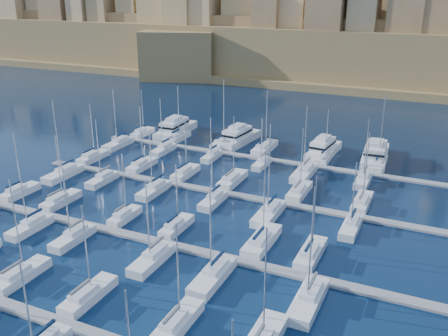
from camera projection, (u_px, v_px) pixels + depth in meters
The scene contains 48 objects.
ground at pixel (199, 214), 88.06m from camera, with size 600.00×600.00×0.00m, color black.
pontoon_near at pixel (68, 326), 59.00m from camera, with size 84.00×2.00×0.40m, color slate.
pontoon_mid_near at pixel (164, 243), 77.76m from camera, with size 84.00×2.00×0.40m, color slate.
pontoon_mid_far at pixel (223, 193), 96.51m from camera, with size 84.00×2.00×0.40m, color slate.
pontoon_far at pixel (263, 159), 115.27m from camera, with size 84.00×2.00×0.40m, color slate.
sailboat_2 at pixel (21, 275), 68.34m from camera, with size 2.67×8.90×14.88m.
sailboat_3 at pixel (88, 295), 63.90m from camera, with size 2.69×8.98×13.41m.
sailboat_4 at pixel (177, 323), 58.71m from camera, with size 2.65×8.85×13.85m.
sailboat_12 at pixel (20, 192), 95.65m from camera, with size 2.52×8.39×12.52m.
sailboat_13 at pixel (61, 200), 91.87m from camera, with size 2.60×8.66×13.37m.
sailboat_14 at pixel (125, 216), 85.68m from camera, with size 2.24×7.47×12.22m.
sailboat_15 at pixel (176, 226), 82.03m from camera, with size 2.43×8.09×11.64m.
sailboat_16 at pixel (262, 241), 77.33m from camera, with size 3.13×10.44×15.36m.
sailboat_17 at pixel (311, 253), 73.80m from camera, with size 2.82×9.39×13.17m.
sailboat_19 at pixel (30, 227), 81.90m from camera, with size 2.57×8.57×12.89m.
sailboat_20 at pixel (73, 237), 78.44m from camera, with size 2.56×8.53×14.20m.
sailboat_21 at pixel (152, 259), 72.34m from camera, with size 2.78×9.26×13.54m.
sailboat_22 at pixel (213, 276), 68.12m from camera, with size 3.01×10.04×14.35m.
sailboat_23 at pixel (308, 300), 62.86m from camera, with size 3.03×10.10×16.76m.
sailboat_24 at pixel (93, 157), 114.75m from camera, with size 2.70×9.00×13.45m.
sailboat_25 at pixel (142, 165), 109.51m from camera, with size 2.66×8.88×14.14m.
sailboat_26 at pixel (185, 173), 105.21m from camera, with size 2.64×8.80×13.31m.
sailboat_27 at pixel (232, 180), 101.49m from camera, with size 2.95×9.83×14.14m.
sailboat_28 at pixel (299, 191), 95.78m from camera, with size 2.81×9.38×13.48m.
sailboat_29 at pixel (362, 202), 91.01m from camera, with size 2.73×9.09×14.29m.
sailboat_30 at pixel (63, 174), 104.65m from camera, with size 3.00×10.01×16.74m.
sailboat_31 at pixel (103, 179), 101.67m from camera, with size 2.50×8.32×13.79m.
sailboat_32 at pixel (154, 190), 96.51m from camera, with size 2.70×9.01×13.04m.
sailboat_33 at pixel (213, 200), 91.89m from camera, with size 2.49×8.30×13.05m.
sailboat_34 at pixel (269, 213), 86.66m from camera, with size 3.09×10.30×17.27m.
sailboat_35 at pixel (351, 227), 81.93m from camera, with size 2.57×8.58×12.45m.
sailboat_36 at pixel (143, 133), 133.49m from camera, with size 2.48×8.28×12.49m.
sailboat_37 at pixel (178, 137), 129.57m from camera, with size 2.69×8.95×14.22m.
sailboat_38 at pixel (223, 143), 124.93m from camera, with size 2.89×9.63×16.76m.
sailboat_39 at pixel (265, 148), 121.17m from camera, with size 3.26×10.88×14.89m.
sailboat_40 at pixel (324, 157), 114.49m from camera, with size 2.65×8.85×12.14m.
sailboat_41 at pixel (378, 164), 110.32m from camera, with size 2.99×9.95×16.20m.
sailboat_42 at pixel (119, 144), 124.26m from camera, with size 2.94×9.81×14.78m.
sailboat_43 at pixel (163, 150), 119.87m from camera, with size 2.55×8.52×13.59m.
sailboat_44 at pixel (212, 156), 115.37m from camera, with size 2.24×7.47×10.29m.
sailboat_45 at pixel (262, 164), 110.62m from camera, with size 2.20×7.35×11.43m.
sailboat_46 at pixel (304, 173), 105.16m from camera, with size 3.25×10.85×15.70m.
sailboat_47 at pixel (363, 180), 101.34m from camera, with size 2.61×8.69×13.93m.
motor_yacht_a at pixel (175, 128), 134.01m from camera, with size 5.68×16.85×5.25m.
motor_yacht_b at pixel (238, 137), 126.40m from camera, with size 6.30×16.17×5.25m.
motor_yacht_c at pixel (323, 149), 117.27m from camera, with size 5.70×14.81×5.25m.
motor_yacht_d at pixel (375, 154), 113.87m from camera, with size 6.49×17.68×5.25m.
fortified_city at pixel (363, 41), 215.36m from camera, with size 460.00×108.95×59.52m.
Camera 1 is at (37.14, -70.68, 38.28)m, focal length 40.00 mm.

